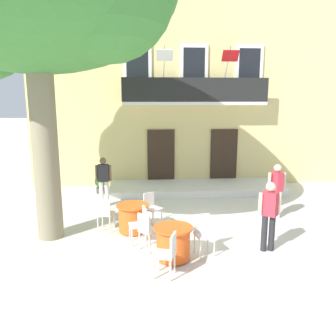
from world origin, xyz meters
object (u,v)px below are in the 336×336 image
Objects in this scene: cafe_chair_near_tree_1 at (105,212)px; cafe_chair_middle_1 at (168,252)px; pedestrian_mid_plaza at (104,179)px; cafe_chair_near_tree_0 at (151,206)px; cafe_chair_middle_0 at (147,229)px; cafe_chair_near_tree_2 at (141,222)px; ground_planter_left at (100,184)px; pedestrian_by_tree at (276,188)px; cafe_table_near_tree at (133,218)px; pedestrian_near_entrance at (269,212)px; cafe_table_middle at (173,243)px; cafe_chair_middle_2 at (203,231)px.

cafe_chair_near_tree_1 is 2.93m from cafe_chair_middle_1.
pedestrian_mid_plaza is at bearing 96.68° from cafe_chair_near_tree_1.
cafe_chair_middle_0 is (-0.14, -1.72, 0.00)m from cafe_chair_near_tree_0.
cafe_chair_near_tree_2 is 1.00× the size of cafe_chair_middle_1.
ground_planter_left is 1.76m from pedestrian_mid_plaza.
pedestrian_by_tree is at bearing 3.18° from cafe_chair_near_tree_0.
pedestrian_by_tree is at bearing 10.27° from cafe_table_near_tree.
ground_planter_left is 7.00m from pedestrian_near_entrance.
pedestrian_mid_plaza reaches higher than cafe_table_middle.
cafe_table_near_tree is 2.16m from cafe_chair_middle_2.
pedestrian_by_tree is at bearing -16.79° from pedestrian_mid_plaza.
cafe_chair_near_tree_2 is 4.27m from pedestrian_by_tree.
pedestrian_near_entrance reaches higher than cafe_chair_near_tree_0.
cafe_chair_middle_0 is at bearing 138.16° from cafe_table_middle.
cafe_table_near_tree is at bearing -132.48° from cafe_chair_near_tree_0.
pedestrian_near_entrance is 1.01× the size of pedestrian_mid_plaza.
cafe_chair_near_tree_2 is at bearing -71.80° from ground_planter_left.
pedestrian_mid_plaza reaches higher than cafe_table_near_tree.
cafe_chair_near_tree_0 is at bearing 119.91° from cafe_chair_middle_2.
cafe_chair_near_tree_1 is 2.26m from pedestrian_mid_plaza.
cafe_chair_middle_0 is at bearing -70.48° from cafe_chair_near_tree_2.
pedestrian_near_entrance is (3.17, -1.37, 0.54)m from cafe_table_near_tree.
pedestrian_by_tree is at bearing 20.42° from cafe_chair_near_tree_2.
cafe_chair_middle_2 is (0.71, 0.26, 0.14)m from cafe_table_middle.
cafe_table_near_tree is 0.95× the size of cafe_chair_near_tree_2.
cafe_table_middle is at bearing -79.27° from cafe_chair_near_tree_0.
cafe_table_near_tree is at bearing -71.47° from ground_planter_left.
pedestrian_mid_plaza is at bearing 111.73° from cafe_chair_near_tree_2.
cafe_table_middle is 0.95× the size of cafe_chair_middle_1.
cafe_table_middle is at bearing -46.76° from cafe_chair_near_tree_1.
cafe_table_middle is at bearing -60.80° from cafe_table_near_tree.
cafe_chair_middle_2 is 4.60m from pedestrian_mid_plaza.
cafe_chair_middle_0 is at bearing 107.53° from cafe_chair_middle_1.
cafe_table_middle is at bearing -172.66° from pedestrian_near_entrance.
cafe_chair_near_tree_0 is 1.00× the size of cafe_chair_middle_0.
pedestrian_near_entrance is (2.24, 0.29, 0.54)m from cafe_table_middle.
cafe_chair_near_tree_0 reaches higher than cafe_table_near_tree.
cafe_chair_near_tree_1 is at bearing -83.32° from pedestrian_mid_plaza.
cafe_chair_near_tree_0 reaches higher than ground_planter_left.
cafe_chair_middle_0 is 1.29m from cafe_chair_middle_2.
pedestrian_by_tree is (1.03, 2.14, -0.01)m from pedestrian_near_entrance.
pedestrian_by_tree reaches higher than cafe_table_middle.
cafe_chair_near_tree_2 is at bearing 167.59° from pedestrian_near_entrance.
cafe_table_near_tree is 0.53× the size of pedestrian_mid_plaza.
pedestrian_mid_plaza is at bearing 125.25° from cafe_chair_middle_2.
pedestrian_mid_plaza reaches higher than cafe_chair_near_tree_0.
cafe_chair_near_tree_0 is 3.31m from pedestrian_near_entrance.
pedestrian_by_tree is (5.53, -3.20, 0.57)m from ground_planter_left.
cafe_chair_near_tree_1 is at bearing 171.07° from cafe_table_near_tree.
cafe_chair_middle_1 is 1.40× the size of ground_planter_left.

